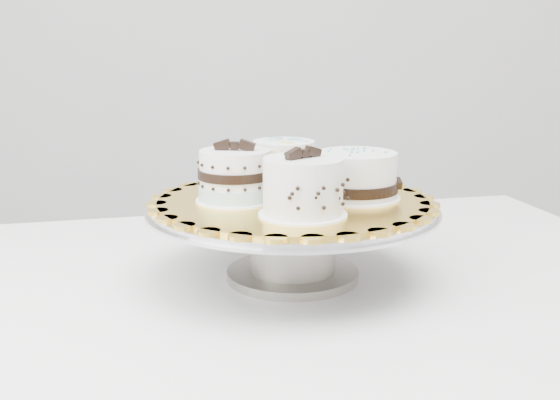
{
  "coord_description": "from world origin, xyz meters",
  "views": [
    {
      "loc": [
        -0.16,
        -0.78,
        1.08
      ],
      "look_at": [
        -0.07,
        0.12,
        0.86
      ],
      "focal_mm": 45.0,
      "sensor_mm": 36.0,
      "label": 1
    }
  ],
  "objects": [
    {
      "name": "table",
      "position": [
        -0.11,
        0.1,
        0.68
      ],
      "size": [
        1.34,
        0.99,
        0.75
      ],
      "rotation": [
        0.0,
        0.0,
        0.13
      ],
      "color": "white",
      "rests_on": "floor"
    },
    {
      "name": "cake_stand",
      "position": [
        -0.05,
        0.13,
        0.82
      ],
      "size": [
        0.39,
        0.39,
        0.11
      ],
      "color": "gray",
      "rests_on": "table"
    },
    {
      "name": "cake_board",
      "position": [
        -0.05,
        0.13,
        0.86
      ],
      "size": [
        0.45,
        0.45,
        0.01
      ],
      "primitive_type": "cylinder",
      "rotation": [
        0.0,
        0.0,
        0.28
      ],
      "color": "gold",
      "rests_on": "cake_stand"
    },
    {
      "name": "cake_swirl",
      "position": [
        -0.05,
        0.04,
        0.9
      ],
      "size": [
        0.13,
        0.13,
        0.09
      ],
      "rotation": [
        0.0,
        0.0,
        0.59
      ],
      "color": "white",
      "rests_on": "cake_board"
    },
    {
      "name": "cake_banded",
      "position": [
        -0.13,
        0.13,
        0.89
      ],
      "size": [
        0.11,
        0.11,
        0.08
      ],
      "rotation": [
        0.0,
        0.0,
        -0.23
      ],
      "color": "white",
      "rests_on": "cake_board"
    },
    {
      "name": "cake_dots",
      "position": [
        -0.05,
        0.22,
        0.9
      ],
      "size": [
        0.11,
        0.11,
        0.07
      ],
      "rotation": [
        0.0,
        0.0,
        -0.17
      ],
      "color": "white",
      "rests_on": "cake_board"
    },
    {
      "name": "cake_ribbon",
      "position": [
        0.04,
        0.13,
        0.89
      ],
      "size": [
        0.13,
        0.12,
        0.07
      ],
      "rotation": [
        0.0,
        0.0,
        -0.01
      ],
      "color": "white",
      "rests_on": "cake_board"
    }
  ]
}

